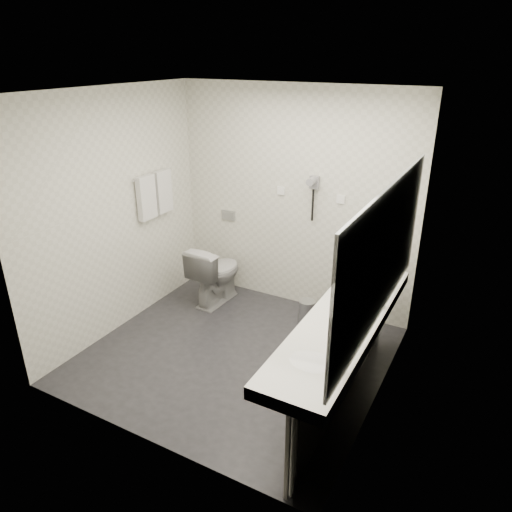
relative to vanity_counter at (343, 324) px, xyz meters
The scene contains 32 objects.
floor 1.39m from the vanity_counter, 169.92° to the left, with size 2.80×2.80×0.00m, color #242328.
ceiling 2.05m from the vanity_counter, 169.92° to the left, with size 2.80×2.80×0.00m, color white.
wall_back 1.93m from the vanity_counter, 126.87° to the left, with size 2.80×2.80×0.00m, color silver.
wall_front 1.64m from the vanity_counter, 135.64° to the right, with size 2.80×2.80×0.00m, color silver.
wall_left 2.57m from the vanity_counter, behind, with size 2.60×2.60×0.00m, color silver.
wall_right 0.56m from the vanity_counter, 36.03° to the left, with size 2.60×2.60×0.00m, color silver.
vanity_counter is the anchor object (origin of this frame).
vanity_panel 0.43m from the vanity_counter, ahead, with size 0.03×2.15×0.75m, color gray.
vanity_post_near 1.12m from the vanity_counter, 86.97° to the right, with size 0.06×0.06×0.75m, color silver.
vanity_post_far 1.12m from the vanity_counter, 86.97° to the left, with size 0.06×0.06×0.75m, color silver.
mirror 0.70m from the vanity_counter, ahead, with size 0.02×2.20×1.05m, color #B2BCC6.
basin_near 0.65m from the vanity_counter, 90.00° to the right, with size 0.40×0.31×0.05m, color white.
basin_far 0.65m from the vanity_counter, 90.00° to the left, with size 0.40×0.31×0.05m, color white.
faucet_near 0.69m from the vanity_counter, 73.30° to the right, with size 0.04×0.04×0.15m, color silver.
faucet_far 0.69m from the vanity_counter, 73.30° to the left, with size 0.04×0.04×0.15m, color silver.
soap_bottle_a 0.13m from the vanity_counter, 33.60° to the right, with size 0.05×0.05×0.12m, color white.
soap_bottle_b 0.20m from the vanity_counter, 47.22° to the left, with size 0.06×0.06×0.08m, color white.
soap_bottle_c 0.14m from the vanity_counter, ahead, with size 0.04×0.04×0.11m, color white.
glass_left 0.40m from the vanity_counter, 54.30° to the left, with size 0.05×0.05×0.10m, color silver.
glass_right 0.42m from the vanity_counter, 77.50° to the left, with size 0.06×0.06×0.12m, color silver.
toilet 2.22m from the vanity_counter, 150.94° to the left, with size 0.41×0.72×0.73m, color white.
flush_plate 2.48m from the vanity_counter, 143.06° to the left, with size 0.18×0.02×0.12m, color #B2B5BA.
pedal_bin 1.50m from the vanity_counter, 123.89° to the left, with size 0.18×0.18×0.25m, color #B2B5BA.
bin_lid 1.45m from the vanity_counter, 123.89° to the left, with size 0.18×0.18×0.01m, color #B2B5BA.
towel_rail 2.69m from the vanity_counter, 163.14° to the left, with size 0.02×0.02×0.62m, color silver.
towel_near 2.59m from the vanity_counter, 166.10° to the left, with size 0.07×0.24×0.48m, color silver.
towel_far 2.67m from the vanity_counter, 160.15° to the left, with size 0.07×0.24×0.48m, color silver.
dryer_cradle 1.85m from the vanity_counter, 120.76° to the left, with size 0.10×0.04×0.14m, color gray.
dryer_barrel 1.81m from the vanity_counter, 122.01° to the left, with size 0.08×0.08×0.14m, color gray.
dryer_cord 1.76m from the vanity_counter, 121.02° to the left, with size 0.02×0.02×0.35m, color black.
switch_plate_a 2.04m from the vanity_counter, 130.59° to the left, with size 0.09×0.02×0.09m, color white.
switch_plate_b 1.69m from the vanity_counter, 111.13° to the left, with size 0.09×0.02×0.09m, color white.
Camera 1 is at (2.07, -3.38, 2.80)m, focal length 33.36 mm.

